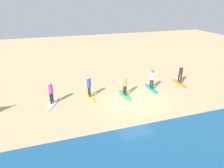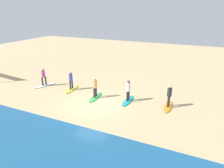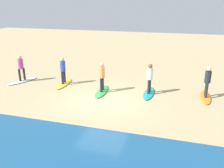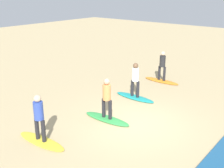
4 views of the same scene
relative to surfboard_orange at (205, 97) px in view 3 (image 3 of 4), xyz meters
The scene contains 11 objects.
ground_plane 5.53m from the surfboard_orange, 19.34° to the left, with size 60.00×60.00×0.00m, color tan.
surfboard_orange is the anchor object (origin of this frame).
surfer_orange 0.99m from the surfboard_orange, ahead, with size 0.32×0.46×1.64m.
surfboard_teal 3.01m from the surfboard_orange, ahead, with size 2.10×0.56×0.09m, color teal.
surfer_teal 3.17m from the surfboard_orange, ahead, with size 0.32×0.46×1.64m.
surfboard_green 5.66m from the surfboard_orange, ahead, with size 2.10×0.56×0.09m, color green.
surfer_green 5.74m from the surfboard_orange, ahead, with size 0.32×0.46×1.64m.
surfboard_yellow 8.33m from the surfboard_orange, ahead, with size 2.10×0.56×0.09m, color yellow.
surfer_yellow 8.39m from the surfboard_orange, ahead, with size 0.32×0.46×1.64m.
surfboard_white 11.16m from the surfboard_orange, ahead, with size 2.10×0.56×0.09m, color white.
surfer_white 11.21m from the surfboard_orange, ahead, with size 0.32×0.44×1.64m.
Camera 3 is at (-3.77, 11.09, 4.91)m, focal length 38.54 mm.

